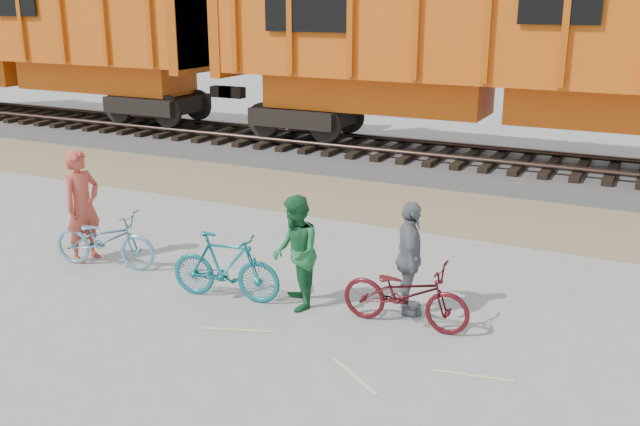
# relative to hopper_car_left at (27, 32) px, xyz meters

# --- Properties ---
(ground) EXTENTS (120.00, 120.00, 0.00)m
(ground) POSITION_rel_hopper_car_left_xyz_m (15.03, -9.00, -3.01)
(ground) COLOR #9E9E99
(ground) RESTS_ON ground
(gravel_strip) EXTENTS (120.00, 3.00, 0.02)m
(gravel_strip) POSITION_rel_hopper_car_left_xyz_m (15.03, -3.50, -3.00)
(gravel_strip) COLOR #97825D
(gravel_strip) RESTS_ON ground
(ballast_bed) EXTENTS (120.00, 4.00, 0.30)m
(ballast_bed) POSITION_rel_hopper_car_left_xyz_m (15.03, 0.00, -2.86)
(ballast_bed) COLOR slate
(ballast_bed) RESTS_ON ground
(track) EXTENTS (120.00, 2.60, 0.24)m
(track) POSITION_rel_hopper_car_left_xyz_m (15.03, 0.00, -2.53)
(track) COLOR black
(track) RESTS_ON ballast_bed
(hopper_car_left) EXTENTS (14.00, 3.13, 4.65)m
(hopper_car_left) POSITION_rel_hopper_car_left_xyz_m (0.00, 0.00, 0.00)
(hopper_car_left) COLOR black
(hopper_car_left) RESTS_ON track
(hopper_car_center) EXTENTS (14.00, 3.13, 4.65)m
(hopper_car_center) POSITION_rel_hopper_car_left_xyz_m (15.00, 0.00, 0.00)
(hopper_car_center) COLOR black
(hopper_car_center) RESTS_ON track
(bicycle_blue) EXTENTS (1.79, 0.92, 0.89)m
(bicycle_blue) POSITION_rel_hopper_car_left_xyz_m (10.96, -8.80, -2.56)
(bicycle_blue) COLOR #6699B3
(bicycle_blue) RESTS_ON ground
(bicycle_teal) EXTENTS (1.66, 0.68, 0.97)m
(bicycle_teal) POSITION_rel_hopper_car_left_xyz_m (13.36, -9.03, -2.52)
(bicycle_teal) COLOR #136770
(bicycle_teal) RESTS_ON ground
(bicycle_maroon) EXTENTS (1.69, 0.63, 0.88)m
(bicycle_maroon) POSITION_rel_hopper_car_left_xyz_m (15.89, -8.73, -2.57)
(bicycle_maroon) COLOR #4F0F14
(bicycle_maroon) RESTS_ON ground
(person_solo) EXTENTS (0.49, 0.70, 1.81)m
(person_solo) POSITION_rel_hopper_car_left_xyz_m (10.46, -8.70, -2.10)
(person_solo) COLOR #C04734
(person_solo) RESTS_ON ground
(person_man) EXTENTS (0.92, 0.96, 1.56)m
(person_man) POSITION_rel_hopper_car_left_xyz_m (14.36, -8.83, -2.22)
(person_man) COLOR #206634
(person_man) RESTS_ON ground
(person_woman) EXTENTS (0.71, 0.98, 1.55)m
(person_woman) POSITION_rel_hopper_car_left_xyz_m (15.79, -8.33, -2.23)
(person_woman) COLOR slate
(person_woman) RESTS_ON ground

